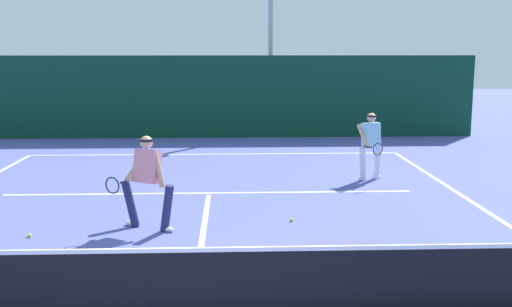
# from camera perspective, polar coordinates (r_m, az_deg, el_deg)

# --- Properties ---
(court_line_baseline_far) EXTENTS (10.98, 0.10, 0.01)m
(court_line_baseline_far) POSITION_cam_1_polar(r_m,az_deg,el_deg) (18.37, -3.89, -0.06)
(court_line_baseline_far) COLOR white
(court_line_baseline_far) RESTS_ON ground_plane
(court_line_service) EXTENTS (8.95, 0.10, 0.01)m
(court_line_service) POSITION_cam_1_polar(r_m,az_deg,el_deg) (13.50, -4.42, -3.70)
(court_line_service) COLOR white
(court_line_service) RESTS_ON ground_plane
(court_line_centre) EXTENTS (0.10, 6.40, 0.01)m
(court_line_centre) POSITION_cam_1_polar(r_m,az_deg,el_deg) (10.24, -5.08, -8.15)
(court_line_centre) COLOR white
(court_line_centre) RESTS_ON ground_plane
(tennis_net) EXTENTS (12.02, 0.09, 1.10)m
(tennis_net) POSITION_cam_1_polar(r_m,az_deg,el_deg) (7.07, -6.35, -12.35)
(tennis_net) COLOR #1E4723
(tennis_net) RESTS_ON ground_plane
(player_near) EXTENTS (1.18, 0.85, 1.67)m
(player_near) POSITION_cam_1_polar(r_m,az_deg,el_deg) (10.81, -10.15, -2.28)
(player_near) COLOR #1E234C
(player_near) RESTS_ON ground_plane
(player_far) EXTENTS (0.69, 0.94, 1.63)m
(player_far) POSITION_cam_1_polar(r_m,az_deg,el_deg) (14.92, 10.67, 0.95)
(player_far) COLOR silver
(player_far) RESTS_ON ground_plane
(tennis_ball) EXTENTS (0.07, 0.07, 0.07)m
(tennis_ball) POSITION_cam_1_polar(r_m,az_deg,el_deg) (11.08, -20.40, -7.18)
(tennis_ball) COLOR #D1E033
(tennis_ball) RESTS_ON ground_plane
(tennis_ball_extra) EXTENTS (0.07, 0.07, 0.07)m
(tennis_ball_extra) POSITION_cam_1_polar(r_m,az_deg,el_deg) (11.33, 3.33, -6.19)
(tennis_ball_extra) COLOR #D1E033
(tennis_ball_extra) RESTS_ON ground_plane
(back_fence_windscreen) EXTENTS (18.33, 0.12, 2.89)m
(back_fence_windscreen) POSITION_cam_1_polar(r_m,az_deg,el_deg) (21.64, -3.70, 5.30)
(back_fence_windscreen) COLOR #0C3925
(back_fence_windscreen) RESTS_ON ground_plane
(light_pole) EXTENTS (0.55, 0.44, 6.42)m
(light_pole) POSITION_cam_1_polar(r_m,az_deg,el_deg) (22.75, 1.38, 12.03)
(light_pole) COLOR #9EA39E
(light_pole) RESTS_ON ground_plane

